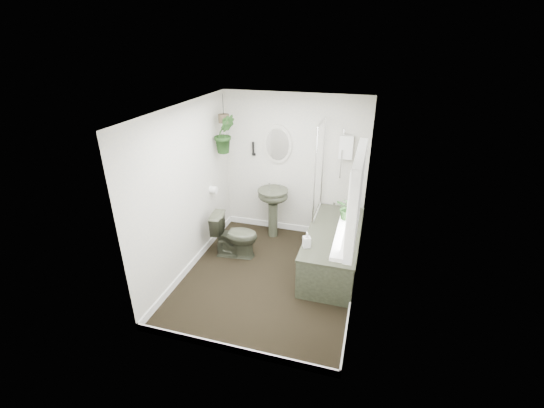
# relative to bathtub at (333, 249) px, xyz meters

# --- Properties ---
(floor) EXTENTS (2.30, 2.80, 0.02)m
(floor) POSITION_rel_bathtub_xyz_m (-0.80, -0.50, -0.30)
(floor) COLOR black
(floor) RESTS_ON ground
(ceiling) EXTENTS (2.30, 2.80, 0.02)m
(ceiling) POSITION_rel_bathtub_xyz_m (-0.80, -0.50, 2.02)
(ceiling) COLOR white
(ceiling) RESTS_ON ground
(wall_back) EXTENTS (2.30, 0.02, 2.30)m
(wall_back) POSITION_rel_bathtub_xyz_m (-0.80, 0.91, 0.86)
(wall_back) COLOR beige
(wall_back) RESTS_ON ground
(wall_front) EXTENTS (2.30, 0.02, 2.30)m
(wall_front) POSITION_rel_bathtub_xyz_m (-0.80, -1.91, 0.86)
(wall_front) COLOR beige
(wall_front) RESTS_ON ground
(wall_left) EXTENTS (0.02, 2.80, 2.30)m
(wall_left) POSITION_rel_bathtub_xyz_m (-1.96, -0.50, 0.86)
(wall_left) COLOR beige
(wall_left) RESTS_ON ground
(wall_right) EXTENTS (0.02, 2.80, 2.30)m
(wall_right) POSITION_rel_bathtub_xyz_m (0.36, -0.50, 0.86)
(wall_right) COLOR beige
(wall_right) RESTS_ON ground
(skirting) EXTENTS (2.30, 2.80, 0.10)m
(skirting) POSITION_rel_bathtub_xyz_m (-0.80, -0.50, -0.24)
(skirting) COLOR white
(skirting) RESTS_ON floor
(bathtub) EXTENTS (0.72, 1.72, 0.58)m
(bathtub) POSITION_rel_bathtub_xyz_m (0.00, 0.00, 0.00)
(bathtub) COLOR #35392A
(bathtub) RESTS_ON floor
(bath_screen) EXTENTS (0.04, 0.72, 1.40)m
(bath_screen) POSITION_rel_bathtub_xyz_m (-0.33, 0.49, 0.99)
(bath_screen) COLOR silver
(bath_screen) RESTS_ON bathtub
(shower_box) EXTENTS (0.20, 0.10, 0.35)m
(shower_box) POSITION_rel_bathtub_xyz_m (0.00, 0.84, 1.26)
(shower_box) COLOR white
(shower_box) RESTS_ON wall_back
(oval_mirror) EXTENTS (0.46, 0.03, 0.62)m
(oval_mirror) POSITION_rel_bathtub_xyz_m (-1.07, 0.87, 1.21)
(oval_mirror) COLOR beige
(oval_mirror) RESTS_ON wall_back
(wall_sconce) EXTENTS (0.04, 0.04, 0.22)m
(wall_sconce) POSITION_rel_bathtub_xyz_m (-1.47, 0.86, 1.11)
(wall_sconce) COLOR black
(wall_sconce) RESTS_ON wall_back
(toilet_roll_holder) EXTENTS (0.11, 0.11, 0.11)m
(toilet_roll_holder) POSITION_rel_bathtub_xyz_m (-1.90, 0.20, 0.61)
(toilet_roll_holder) COLOR white
(toilet_roll_holder) RESTS_ON wall_left
(window_recess) EXTENTS (0.08, 1.00, 0.90)m
(window_recess) POSITION_rel_bathtub_xyz_m (0.29, -1.20, 1.36)
(window_recess) COLOR white
(window_recess) RESTS_ON wall_right
(window_sill) EXTENTS (0.18, 1.00, 0.04)m
(window_sill) POSITION_rel_bathtub_xyz_m (0.22, -1.20, 0.94)
(window_sill) COLOR white
(window_sill) RESTS_ON wall_right
(window_blinds) EXTENTS (0.01, 0.86, 0.76)m
(window_blinds) POSITION_rel_bathtub_xyz_m (0.24, -1.20, 1.36)
(window_blinds) COLOR white
(window_blinds) RESTS_ON wall_right
(toilet) EXTENTS (0.71, 0.46, 0.69)m
(toilet) POSITION_rel_bathtub_xyz_m (-1.45, -0.11, 0.05)
(toilet) COLOR #35392A
(toilet) RESTS_ON floor
(pedestal_sink) EXTENTS (0.52, 0.46, 0.83)m
(pedestal_sink) POSITION_rel_bathtub_xyz_m (-1.07, 0.62, 0.13)
(pedestal_sink) COLOR #35392A
(pedestal_sink) RESTS_ON floor
(sill_plant) EXTENTS (0.29, 0.28, 0.26)m
(sill_plant) POSITION_rel_bathtub_xyz_m (0.21, -0.90, 1.09)
(sill_plant) COLOR black
(sill_plant) RESTS_ON window_sill
(hanging_plant) EXTENTS (0.41, 0.39, 0.58)m
(hanging_plant) POSITION_rel_bathtub_xyz_m (-1.77, 0.45, 1.43)
(hanging_plant) COLOR black
(hanging_plant) RESTS_ON ceiling
(soap_bottle) EXTENTS (0.13, 0.13, 0.21)m
(soap_bottle) POSITION_rel_bathtub_xyz_m (-0.29, -0.51, 0.39)
(soap_bottle) COLOR black
(soap_bottle) RESTS_ON bathtub
(hanging_pot) EXTENTS (0.16, 0.16, 0.12)m
(hanging_pot) POSITION_rel_bathtub_xyz_m (-1.77, 0.45, 1.66)
(hanging_pot) COLOR #453A29
(hanging_pot) RESTS_ON ceiling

